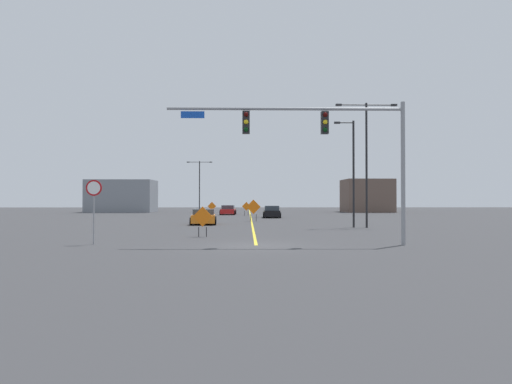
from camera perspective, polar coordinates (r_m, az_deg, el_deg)
ground at (r=22.01m, az=0.02°, el=-6.49°), size 197.26×197.26×0.00m
road_centre_stripe at (r=76.73m, az=-0.76°, el=-2.46°), size 0.16×109.59×0.01m
traffic_signal_assembly at (r=22.38m, az=8.30°, el=6.73°), size 11.17×0.44×6.73m
stop_sign at (r=23.63m, az=-19.07°, el=-0.83°), size 0.76×0.07×3.07m
street_lamp_far_left at (r=36.43m, az=13.25°, el=4.53°), size 4.63×0.24×9.40m
street_lamp_mid_left at (r=76.92m, az=-6.87°, el=1.24°), size 4.11×0.24×8.31m
street_lamp_near_left at (r=36.44m, az=11.59°, el=2.75°), size 1.54×0.24×8.11m
construction_sign_left_shoulder at (r=45.33m, az=-0.31°, el=-1.92°), size 1.39×0.23×2.10m
construction_sign_left_lane at (r=61.32m, az=-1.17°, el=-1.84°), size 1.16×0.07×1.77m
construction_sign_right_lane at (r=61.73m, az=-5.37°, el=-1.82°), size 1.14×0.10×1.78m
construction_sign_right_shoulder at (r=27.07m, az=-6.50°, el=-3.15°), size 1.16×0.16×1.73m
car_black_passing at (r=54.48m, az=1.92°, el=-2.44°), size 2.11×4.38×1.38m
car_red_near at (r=64.89m, az=-3.40°, el=-2.20°), size 2.19×4.45×1.30m
car_orange_distant at (r=40.31m, az=-6.38°, el=-3.04°), size 2.36×4.10×1.30m
roadside_building_west at (r=79.92m, az=-15.94°, el=-0.49°), size 10.47×6.89×5.24m
roadside_building_east at (r=79.60m, az=13.29°, el=-0.45°), size 7.54×7.34×5.38m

